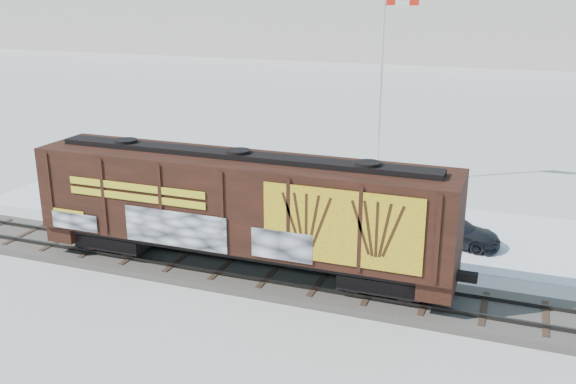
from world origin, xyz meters
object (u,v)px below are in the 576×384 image
at_px(car_dark, 452,230).
at_px(car_silver, 234,201).
at_px(flagpole, 382,113).
at_px(car_white, 351,220).
at_px(hopper_railcar, 240,205).

bearing_deg(car_dark, car_silver, 99.27).
height_order(car_silver, car_dark, car_silver).
height_order(flagpole, car_white, flagpole).
height_order(hopper_railcar, flagpole, flagpole).
relative_size(flagpole, car_silver, 2.54).
bearing_deg(hopper_railcar, car_silver, 117.23).
bearing_deg(car_white, hopper_railcar, 177.94).
distance_m(hopper_railcar, flagpole, 14.68).
bearing_deg(car_white, car_dark, -58.44).
height_order(flagpole, car_silver, flagpole).
bearing_deg(car_white, flagpole, 28.77).
height_order(car_silver, car_white, car_silver).
bearing_deg(car_white, car_silver, 109.31).
relative_size(hopper_railcar, car_dark, 3.88).
distance_m(car_silver, car_dark, 10.61).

